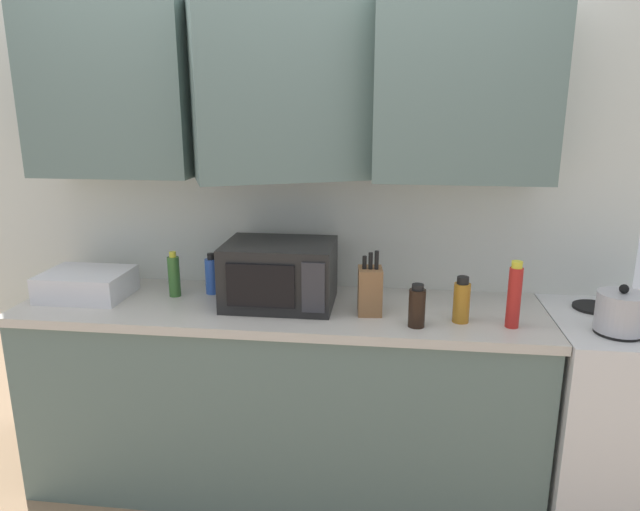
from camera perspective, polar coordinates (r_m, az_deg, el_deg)
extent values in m
cube|color=silver|center=(2.80, -2.88, 5.16)|extent=(3.20, 0.06, 2.60)
cube|color=slate|center=(2.82, -19.82, 15.13)|extent=(0.74, 0.33, 0.75)
cube|color=slate|center=(2.53, -3.95, 16.05)|extent=(0.81, 0.59, 0.75)
cube|color=slate|center=(2.55, 14.10, 15.65)|extent=(0.74, 0.33, 0.75)
cube|color=slate|center=(2.78, -3.84, -14.02)|extent=(2.30, 0.60, 0.86)
cube|color=beige|center=(2.59, -4.02, -5.29)|extent=(2.33, 0.63, 0.04)
cube|color=silver|center=(2.91, 28.61, -14.08)|extent=(0.76, 0.64, 0.90)
cylinder|color=black|center=(2.55, 27.43, -6.73)|extent=(0.18, 0.18, 0.01)
cylinder|color=black|center=(2.80, 25.52, -4.66)|extent=(0.18, 0.18, 0.01)
cylinder|color=#B2B2B7|center=(2.53, 27.65, -4.99)|extent=(0.19, 0.19, 0.15)
sphere|color=black|center=(2.50, 27.91, -2.94)|extent=(0.04, 0.04, 0.04)
cube|color=black|center=(2.56, -3.96, -1.79)|extent=(0.48, 0.36, 0.28)
cube|color=black|center=(2.39, -5.93, -3.02)|extent=(0.29, 0.01, 0.18)
cube|color=#2D2D33|center=(2.36, -0.68, -3.24)|extent=(0.10, 0.01, 0.21)
cube|color=silver|center=(2.88, -22.12, -2.64)|extent=(0.38, 0.30, 0.12)
cube|color=brown|center=(2.45, 4.97, -3.52)|extent=(0.11, 0.13, 0.20)
cylinder|color=black|center=(2.41, 4.44, -0.69)|extent=(0.02, 0.02, 0.06)
cylinder|color=black|center=(2.41, 5.03, -0.53)|extent=(0.02, 0.02, 0.07)
cylinder|color=black|center=(2.40, 5.63, -0.46)|extent=(0.02, 0.02, 0.08)
cylinder|color=#2D56B7|center=(2.75, -10.66, -2.03)|extent=(0.06, 0.06, 0.17)
cylinder|color=black|center=(2.73, -10.75, -0.08)|extent=(0.03, 0.03, 0.03)
cylinder|color=black|center=(2.34, 9.58, -5.17)|extent=(0.07, 0.07, 0.16)
cylinder|color=black|center=(2.31, 9.67, -3.10)|extent=(0.05, 0.05, 0.02)
cylinder|color=#AD701E|center=(2.43, 13.84, -4.58)|extent=(0.07, 0.07, 0.16)
cylinder|color=black|center=(2.40, 13.98, -2.40)|extent=(0.05, 0.05, 0.03)
cylinder|color=#386B2D|center=(2.75, -14.26, -2.04)|extent=(0.05, 0.05, 0.19)
cylinder|color=yellow|center=(2.72, -14.41, 0.10)|extent=(0.03, 0.03, 0.02)
cylinder|color=red|center=(2.42, 18.68, -3.99)|extent=(0.05, 0.05, 0.25)
cylinder|color=yellow|center=(2.38, 18.95, -0.86)|extent=(0.04, 0.04, 0.03)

